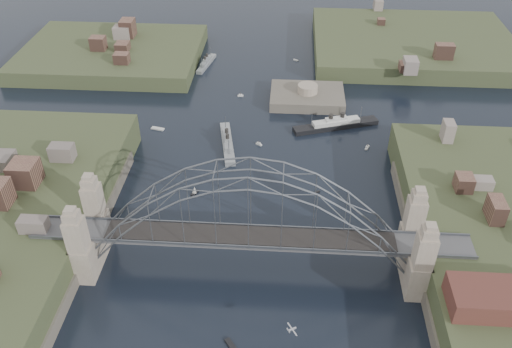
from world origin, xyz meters
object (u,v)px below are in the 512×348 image
object	(u,v)px
naval_cruiser_far	(206,63)
bridge	(250,221)
ocean_liner	(336,125)
fort_island	(307,102)
wharf_shed	(511,300)
naval_cruiser_near	(227,143)

from	to	relation	value
naval_cruiser_far	bridge	bearing A→B (deg)	-76.69
ocean_liner	fort_island	bearing A→B (deg)	117.85
wharf_shed	naval_cruiser_far	world-z (taller)	wharf_shed
naval_cruiser_near	naval_cruiser_far	bearing A→B (deg)	104.42
fort_island	naval_cruiser_near	size ratio (longest dim) A/B	1.11
fort_island	naval_cruiser_near	bearing A→B (deg)	-129.36
wharf_shed	ocean_liner	bearing A→B (deg)	109.24
naval_cruiser_near	naval_cruiser_far	xyz separation A→B (m)	(-12.66, 49.22, -0.13)
naval_cruiser_far	ocean_liner	xyz separation A→B (m)	(41.92, -38.08, 0.15)
wharf_shed	ocean_liner	size ratio (longest dim) A/B	0.83
bridge	naval_cruiser_far	xyz separation A→B (m)	(-22.03, 93.16, -11.54)
bridge	naval_cruiser_near	xyz separation A→B (m)	(-9.37, 43.94, -11.41)
bridge	ocean_liner	world-z (taller)	bridge
bridge	wharf_shed	bearing A→B (deg)	-17.65
fort_island	ocean_liner	bearing A→B (deg)	-62.15
fort_island	naval_cruiser_far	size ratio (longest dim) A/B	1.46
fort_island	wharf_shed	world-z (taller)	wharf_shed
bridge	wharf_shed	world-z (taller)	bridge
bridge	naval_cruiser_near	size ratio (longest dim) A/B	4.25
wharf_shed	naval_cruiser_near	size ratio (longest dim) A/B	1.01
naval_cruiser_near	naval_cruiser_far	world-z (taller)	naval_cruiser_near
wharf_shed	naval_cruiser_near	distance (m)	79.30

